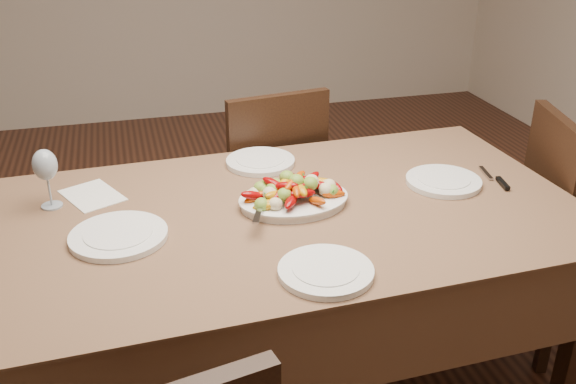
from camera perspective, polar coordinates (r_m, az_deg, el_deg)
The scene contains 13 objects.
floor at distance 2.62m, azimuth -0.59°, elevation -14.18°, with size 6.00×6.00×0.00m, color #391D11.
dining_table at distance 2.20m, azimuth -0.00°, elevation -10.38°, with size 1.84×1.04×0.76m, color brown.
chair_far at distance 2.81m, azimuth -2.31°, elevation 0.40°, with size 0.42×0.42×0.95m, color black, non-canonical shape.
serving_platter at distance 2.03m, azimuth 0.50°, elevation -0.87°, with size 0.34×0.25×0.02m, color white.
roasted_vegetables at distance 2.00m, azimuth 0.51°, elevation 0.59°, with size 0.28×0.19×0.09m, color #780304, non-canonical shape.
serving_spoon at distance 1.96m, azimuth -0.97°, elevation -0.62°, with size 0.28×0.06×0.03m, color #9EA0A8, non-canonical shape.
plate_left at distance 1.90m, azimuth -14.82°, elevation -3.80°, with size 0.28×0.28×0.02m, color white.
plate_right at distance 2.24m, azimuth 13.65°, elevation 0.92°, with size 0.25×0.25×0.02m, color white.
plate_far at distance 2.33m, azimuth -2.47°, elevation 2.70°, with size 0.25×0.25×0.02m, color white.
plate_near at distance 1.68m, azimuth 3.38°, elevation -7.07°, with size 0.25×0.25×0.02m, color white.
wine_glass at distance 2.12m, azimuth -20.63°, elevation 1.25°, with size 0.08×0.08×0.20m, color #8C99A5, non-canonical shape.
menu_card at distance 2.19m, azimuth -17.00°, elevation -0.29°, with size 0.15×0.21×0.00m, color silver.
table_knife at distance 2.31m, azimuth 17.91°, elevation 1.09°, with size 0.02×0.20×0.01m, color #9EA0A8, non-canonical shape.
Camera 1 is at (-0.49, -1.94, 1.68)m, focal length 40.00 mm.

